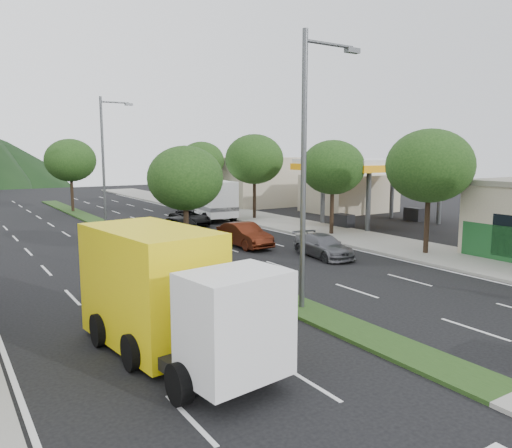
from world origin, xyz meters
TOP-DOWN VIEW (x-y plane):
  - ground at (0.00, 0.00)m, footprint 160.00×160.00m
  - sidewalk_right at (12.50, 25.00)m, footprint 5.00×90.00m
  - median at (0.00, 28.00)m, footprint 1.60×56.00m
  - gas_canopy at (19.00, 22.00)m, footprint 12.20×8.20m
  - bldg_right_far at (19.50, 44.00)m, footprint 10.00×16.00m
  - tree_r_b at (12.00, 12.00)m, footprint 4.80×4.80m
  - tree_r_c at (12.00, 20.00)m, footprint 4.40×4.40m
  - tree_r_d at (12.00, 30.00)m, footprint 5.00×5.00m
  - tree_r_e at (12.00, 40.00)m, footprint 4.60×4.60m
  - tree_med_near at (0.00, 18.00)m, footprint 4.00×4.00m
  - tree_med_far at (0.00, 44.00)m, footprint 4.80×4.80m
  - streetlight_near at (0.21, 8.00)m, footprint 2.60×0.25m
  - streetlight_mid at (0.21, 33.00)m, footprint 2.60×0.25m
  - suv_maroon at (-5.07, 9.36)m, footprint 2.46×4.62m
  - car_queue_a at (2.78, 24.77)m, footprint 2.38×4.63m
  - car_queue_b at (6.80, 14.77)m, footprint 2.19×4.46m
  - car_queue_c at (4.72, 19.77)m, footprint 1.60×4.49m
  - car_queue_d at (5.76, 29.77)m, footprint 2.08×4.49m
  - box_truck at (-5.80, 6.86)m, footprint 3.54×7.54m
  - motorhome at (9.00, 33.29)m, footprint 3.69×9.06m

SIDE VIEW (x-z plane):
  - ground at x=0.00m, z-range 0.00..0.00m
  - median at x=0.00m, z-range 0.00..0.12m
  - sidewalk_right at x=12.50m, z-range 0.00..0.15m
  - suv_maroon at x=-5.07m, z-range 0.00..1.24m
  - car_queue_d at x=5.76m, z-range 0.00..1.25m
  - car_queue_b at x=6.80m, z-range 0.00..1.25m
  - car_queue_c at x=4.72m, z-range 0.00..1.47m
  - car_queue_a at x=2.78m, z-range 0.00..1.51m
  - box_truck at x=-5.80m, z-range -0.10..3.49m
  - motorhome at x=9.00m, z-range 0.11..3.49m
  - bldg_right_far at x=19.50m, z-range 0.00..5.20m
  - tree_med_near at x=0.00m, z-range 1.42..7.44m
  - gas_canopy at x=19.00m, z-range 2.02..7.27m
  - tree_r_c at x=12.00m, z-range 1.51..7.99m
  - tree_r_e at x=12.00m, z-range 1.54..8.25m
  - tree_med_far at x=0.00m, z-range 1.54..8.47m
  - tree_r_b at x=12.00m, z-range 1.57..8.50m
  - tree_r_d at x=12.00m, z-range 1.60..8.76m
  - streetlight_near at x=0.21m, z-range 0.58..10.58m
  - streetlight_mid at x=0.21m, z-range 0.58..10.58m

